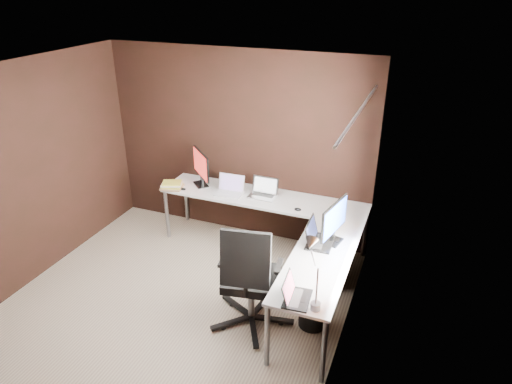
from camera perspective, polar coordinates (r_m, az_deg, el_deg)
room at (r=4.43m, az=-7.26°, el=-1.61°), size 3.60×3.60×2.50m
desk at (r=5.32m, az=2.83°, el=-3.78°), size 2.65×2.25×0.73m
drawer_pedestal at (r=5.49m, az=8.97°, el=-7.75°), size 0.42×0.50×0.60m
monitor_left at (r=6.06m, az=-6.88°, el=3.20°), size 0.41×0.40×0.47m
monitor_right at (r=4.79m, az=9.75°, el=-3.49°), size 0.18×0.55×0.46m
laptop_white at (r=5.88m, az=-3.27°, el=0.32°), size 0.36×0.26×0.23m
laptop_silver at (r=5.80m, az=0.96°, el=0.00°), size 0.35×0.25×0.23m
laptop_black_big at (r=4.85m, az=7.64°, el=-5.74°), size 0.28×0.38×0.25m
laptop_black_small at (r=4.07m, az=4.78°, el=-12.66°), size 0.25×0.33×0.21m
book_stack at (r=6.10m, az=-10.46°, el=0.83°), size 0.32×0.28×0.09m
mouse_left at (r=6.03m, az=-9.11°, el=0.37°), size 0.08×0.06×0.03m
mouse_corner at (r=5.47m, az=5.24°, el=-2.17°), size 0.10×0.09×0.03m
desk_lamp at (r=3.83m, az=7.05°, el=-8.88°), size 0.20×0.24×0.64m
office_chair at (r=4.73m, az=-0.73°, el=-12.81°), size 0.67×0.69×1.20m
wastebasket at (r=4.86m, az=7.10°, el=-14.64°), size 0.37×0.37×0.33m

